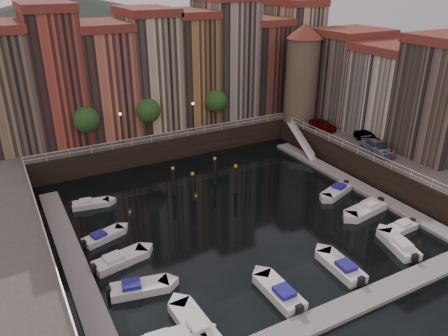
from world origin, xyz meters
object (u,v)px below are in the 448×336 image
car_b (370,138)px  car_c (377,148)px  gangway (301,139)px  car_a (323,125)px  corner_tower (302,72)px  boat_left_1 (138,288)px  boat_left_2 (119,260)px  mooring_pilings (205,180)px

car_b → car_c: bearing=-118.9°
gangway → car_a: bearing=-14.9°
corner_tower → car_c: size_ratio=2.76×
boat_left_1 → car_b: 35.95m
gangway → boat_left_2: size_ratio=1.64×
boat_left_1 → boat_left_2: boat_left_2 is taller
boat_left_1 → car_a: 36.75m
corner_tower → boat_left_2: 38.51m
boat_left_2 → car_b: (34.68, 5.54, 3.35)m
corner_tower → car_c: bearing=-89.4°
gangway → car_b: size_ratio=1.87×
corner_tower → boat_left_1: (-32.44, -22.11, -9.82)m
gangway → car_a: car_a is taller
mooring_pilings → car_c: car_c is taller
mooring_pilings → car_c: (20.49, -5.82, 2.08)m
boat_left_1 → car_a: (32.51, 16.82, 3.33)m
corner_tower → car_b: corner_tower is taller
boat_left_1 → car_b: bearing=28.1°
mooring_pilings → gangway: bearing=15.7°
gangway → boat_left_2: bearing=-156.0°
mooring_pilings → corner_tower: bearing=24.8°
car_c → boat_left_2: bearing=-168.2°
boat_left_2 → car_c: (32.88, 2.58, 3.34)m
boat_left_2 → car_a: size_ratio=1.22×
corner_tower → boat_left_2: bearing=-151.4°
corner_tower → gangway: 9.86m
gangway → car_a: (2.97, -0.79, 1.79)m
car_b → mooring_pilings: bearing=175.1°
mooring_pilings → boat_left_1: 17.60m
mooring_pilings → boat_left_1: (-12.11, -12.71, -1.28)m
car_b → car_a: bearing=107.6°
boat_left_1 → mooring_pilings: bearing=58.5°
gangway → car_b: bearing=-57.9°
boat_left_2 → car_c: size_ratio=1.01×
gangway → boat_left_2: (-29.81, -13.30, -1.53)m
boat_left_1 → car_c: (32.60, 6.89, 3.35)m
boat_left_2 → car_b: car_b is taller
corner_tower → gangway: size_ratio=1.66×
car_b → car_c: (-1.80, -2.97, -0.01)m
boat_left_2 → car_a: car_a is taller
car_a → boat_left_1: bearing=-162.5°
corner_tower → car_c: (0.16, -15.22, -6.47)m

